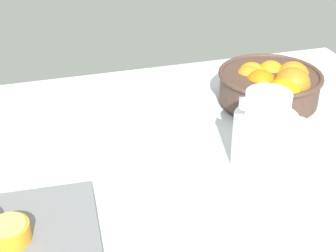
{
  "coord_description": "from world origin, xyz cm",
  "views": [
    {
      "loc": [
        -21.0,
        -79.31,
        54.99
      ],
      "look_at": [
        2.59,
        0.94,
        6.12
      ],
      "focal_mm": 50.74,
      "sensor_mm": 36.0,
      "label": 1
    }
  ],
  "objects_px": {
    "juice_pitcher": "(264,138)",
    "fruit_bowl": "(271,85)",
    "cutting_board": "(10,234)",
    "orange_half_1": "(9,232)"
  },
  "relations": [
    {
      "from": "juice_pitcher",
      "to": "cutting_board",
      "type": "relative_size",
      "value": 0.59
    },
    {
      "from": "juice_pitcher",
      "to": "fruit_bowl",
      "type": "bearing_deg",
      "value": 60.1
    },
    {
      "from": "fruit_bowl",
      "to": "cutting_board",
      "type": "bearing_deg",
      "value": -153.49
    },
    {
      "from": "cutting_board",
      "to": "fruit_bowl",
      "type": "bearing_deg",
      "value": 26.51
    },
    {
      "from": "juice_pitcher",
      "to": "orange_half_1",
      "type": "height_order",
      "value": "juice_pitcher"
    },
    {
      "from": "fruit_bowl",
      "to": "orange_half_1",
      "type": "bearing_deg",
      "value": -151.66
    },
    {
      "from": "juice_pitcher",
      "to": "cutting_board",
      "type": "height_order",
      "value": "juice_pitcher"
    },
    {
      "from": "cutting_board",
      "to": "orange_half_1",
      "type": "height_order",
      "value": "orange_half_1"
    },
    {
      "from": "cutting_board",
      "to": "orange_half_1",
      "type": "xyz_separation_m",
      "value": [
        0.0,
        -0.02,
        0.03
      ]
    },
    {
      "from": "juice_pitcher",
      "to": "cutting_board",
      "type": "bearing_deg",
      "value": -170.81
    }
  ]
}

